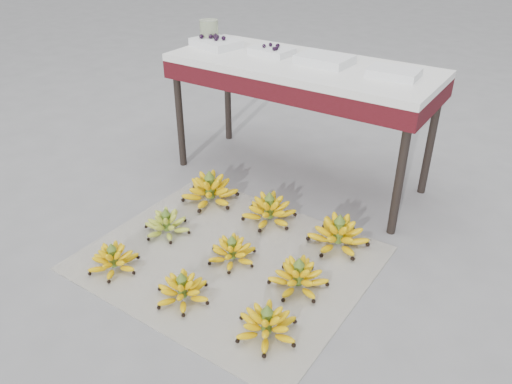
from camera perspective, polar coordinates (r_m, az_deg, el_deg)
The scene contains 17 objects.
ground at distance 2.37m, azimuth -4.11°, elevation -7.65°, with size 60.00×60.00×0.00m, color slate.
newspaper_mat at distance 2.37m, azimuth -3.12°, elevation -7.55°, with size 1.25×1.05×0.01m, color white.
bunch_front_left at distance 2.36m, azimuth -15.98°, elevation -7.45°, with size 0.30×0.30×0.14m.
bunch_front_center at distance 2.13m, azimuth -8.40°, elevation -11.02°, with size 0.29×0.29×0.14m.
bunch_front_right at distance 1.97m, azimuth 1.25°, elevation -14.90°, with size 0.30×0.30×0.15m.
bunch_mid_left at distance 2.54m, azimuth -10.16°, elevation -3.64°, with size 0.27×0.27×0.14m.
bunch_mid_center at distance 2.32m, azimuth -2.74°, elevation -6.82°, with size 0.29×0.29×0.14m.
bunch_mid_right at distance 2.18m, azimuth 4.87°, elevation -9.64°, with size 0.30×0.30×0.16m.
bunch_back_left at distance 2.77m, azimuth -5.27°, elevation 0.18°, with size 0.41×0.41×0.19m.
bunch_back_center at distance 2.59m, azimuth 1.53°, elevation -2.12°, with size 0.36×0.36×0.17m.
bunch_back_right at distance 2.44m, azimuth 9.39°, elevation -4.82°, with size 0.36×0.36×0.18m.
vendor_table at distance 2.80m, azimuth 5.17°, elevation 13.02°, with size 1.47×0.59×0.71m.
tray_far_left at distance 3.08m, azimuth -4.61°, elevation 16.64°, with size 0.31×0.25×0.07m.
tray_left at distance 2.91m, azimuth 1.82°, elevation 15.82°, with size 0.24×0.18×0.06m.
tray_right at distance 2.75m, azimuth 7.83°, elevation 14.78°, with size 0.29×0.21×0.04m.
tray_far_right at distance 2.60m, azimuth 15.48°, elevation 13.03°, with size 0.25×0.19×0.04m.
glass_jar at distance 3.15m, azimuth -5.37°, elevation 17.75°, with size 0.11×0.11×0.14m, color beige.
Camera 1 is at (1.17, -1.46, 1.45)m, focal length 35.00 mm.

